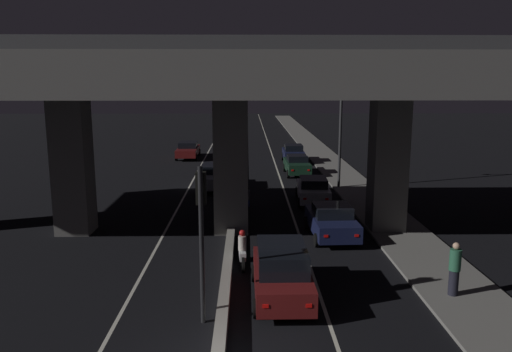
{
  "coord_description": "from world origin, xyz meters",
  "views": [
    {
      "loc": [
        0.76,
        -11.15,
        7.15
      ],
      "look_at": [
        1.34,
        21.18,
        0.96
      ],
      "focal_mm": 35.0,
      "sensor_mm": 36.0,
      "label": 1
    }
  ],
  "objects_px": {
    "car_dark_red_second_oncoming": "(188,150)",
    "car_silver_lead_oncoming": "(214,176)",
    "car_dark_green_fourth": "(297,165)",
    "motorcycle_white_filtering_near": "(242,251)",
    "street_lamp": "(336,116)",
    "car_white_third": "(313,190)",
    "pedestrian_on_sidewalk": "(455,269)",
    "traffic_light_left_of_median": "(201,217)",
    "car_dark_blue_second": "(331,221)",
    "motorcycle_blue_filtering_mid": "(247,200)",
    "car_dark_blue_fifth": "(293,153)",
    "car_dark_red_lead": "(282,272)"
  },
  "relations": [
    {
      "from": "street_lamp",
      "to": "car_white_third",
      "type": "distance_m",
      "value": 5.95
    },
    {
      "from": "car_dark_blue_second",
      "to": "car_dark_blue_fifth",
      "type": "height_order",
      "value": "car_dark_blue_fifth"
    },
    {
      "from": "car_dark_red_second_oncoming",
      "to": "motorcycle_blue_filtering_mid",
      "type": "xyz_separation_m",
      "value": [
        5.54,
        -19.44,
        -0.17
      ]
    },
    {
      "from": "car_dark_blue_second",
      "to": "car_dark_red_second_oncoming",
      "type": "bearing_deg",
      "value": 19.13
    },
    {
      "from": "traffic_light_left_of_median",
      "to": "car_dark_green_fourth",
      "type": "xyz_separation_m",
      "value": [
        5.18,
        23.78,
        -2.48
      ]
    },
    {
      "from": "street_lamp",
      "to": "car_white_third",
      "type": "relative_size",
      "value": 1.93
    },
    {
      "from": "street_lamp",
      "to": "car_dark_blue_second",
      "type": "distance_m",
      "value": 11.46
    },
    {
      "from": "car_dark_red_lead",
      "to": "motorcycle_blue_filtering_mid",
      "type": "bearing_deg",
      "value": 5.33
    },
    {
      "from": "street_lamp",
      "to": "car_dark_green_fourth",
      "type": "distance_m",
      "value": 6.86
    },
    {
      "from": "car_dark_green_fourth",
      "to": "motorcycle_white_filtering_near",
      "type": "relative_size",
      "value": 2.42
    },
    {
      "from": "car_dark_red_lead",
      "to": "car_dark_red_second_oncoming",
      "type": "height_order",
      "value": "car_dark_red_lead"
    },
    {
      "from": "traffic_light_left_of_median",
      "to": "car_dark_green_fourth",
      "type": "height_order",
      "value": "traffic_light_left_of_median"
    },
    {
      "from": "car_silver_lead_oncoming",
      "to": "motorcycle_white_filtering_near",
      "type": "xyz_separation_m",
      "value": [
        2.04,
        -14.51,
        -0.2
      ]
    },
    {
      "from": "street_lamp",
      "to": "motorcycle_blue_filtering_mid",
      "type": "distance_m",
      "value": 9.2
    },
    {
      "from": "car_dark_red_lead",
      "to": "car_dark_green_fourth",
      "type": "height_order",
      "value": "car_dark_red_lead"
    },
    {
      "from": "street_lamp",
      "to": "pedestrian_on_sidewalk",
      "type": "distance_m",
      "value": 17.68
    },
    {
      "from": "car_dark_red_second_oncoming",
      "to": "motorcycle_blue_filtering_mid",
      "type": "relative_size",
      "value": 2.76
    },
    {
      "from": "street_lamp",
      "to": "motorcycle_blue_filtering_mid",
      "type": "height_order",
      "value": "street_lamp"
    },
    {
      "from": "car_dark_red_lead",
      "to": "car_dark_blue_fifth",
      "type": "relative_size",
      "value": 1.08
    },
    {
      "from": "car_white_third",
      "to": "car_dark_green_fourth",
      "type": "height_order",
      "value": "car_dark_green_fourth"
    },
    {
      "from": "car_dark_blue_second",
      "to": "car_dark_red_second_oncoming",
      "type": "xyz_separation_m",
      "value": [
        -9.43,
        24.29,
        0.01
      ]
    },
    {
      "from": "car_dark_red_second_oncoming",
      "to": "car_dark_blue_fifth",
      "type": "bearing_deg",
      "value": 73.14
    },
    {
      "from": "street_lamp",
      "to": "motorcycle_blue_filtering_mid",
      "type": "bearing_deg",
      "value": -135.89
    },
    {
      "from": "traffic_light_left_of_median",
      "to": "car_white_third",
      "type": "bearing_deg",
      "value": 70.51
    },
    {
      "from": "car_dark_blue_second",
      "to": "motorcycle_blue_filtering_mid",
      "type": "xyz_separation_m",
      "value": [
        -3.9,
        4.85,
        -0.17
      ]
    },
    {
      "from": "car_silver_lead_oncoming",
      "to": "pedestrian_on_sidewalk",
      "type": "height_order",
      "value": "pedestrian_on_sidewalk"
    },
    {
      "from": "car_silver_lead_oncoming",
      "to": "pedestrian_on_sidewalk",
      "type": "relative_size",
      "value": 2.64
    },
    {
      "from": "street_lamp",
      "to": "motorcycle_white_filtering_near",
      "type": "bearing_deg",
      "value": -113.05
    },
    {
      "from": "car_dark_red_second_oncoming",
      "to": "pedestrian_on_sidewalk",
      "type": "relative_size",
      "value": 2.65
    },
    {
      "from": "car_dark_red_second_oncoming",
      "to": "motorcycle_white_filtering_near",
      "type": "relative_size",
      "value": 2.71
    },
    {
      "from": "motorcycle_white_filtering_near",
      "to": "car_dark_blue_second",
      "type": "bearing_deg",
      "value": -51.42
    },
    {
      "from": "pedestrian_on_sidewalk",
      "to": "car_dark_red_second_oncoming",
      "type": "bearing_deg",
      "value": 111.79
    },
    {
      "from": "street_lamp",
      "to": "pedestrian_on_sidewalk",
      "type": "height_order",
      "value": "street_lamp"
    },
    {
      "from": "car_dark_red_lead",
      "to": "car_white_third",
      "type": "relative_size",
      "value": 1.01
    },
    {
      "from": "car_dark_green_fourth",
      "to": "car_dark_blue_second",
      "type": "bearing_deg",
      "value": 178.56
    },
    {
      "from": "car_silver_lead_oncoming",
      "to": "car_dark_red_second_oncoming",
      "type": "xyz_separation_m",
      "value": [
        -3.3,
        13.47,
        -0.05
      ]
    },
    {
      "from": "car_white_third",
      "to": "motorcycle_white_filtering_near",
      "type": "xyz_separation_m",
      "value": [
        -4.1,
        -10.37,
        -0.16
      ]
    },
    {
      "from": "motorcycle_white_filtering_near",
      "to": "street_lamp",
      "type": "bearing_deg",
      "value": -26.55
    },
    {
      "from": "car_dark_blue_second",
      "to": "motorcycle_white_filtering_near",
      "type": "distance_m",
      "value": 5.52
    },
    {
      "from": "street_lamp",
      "to": "motorcycle_white_filtering_near",
      "type": "distance_m",
      "value": 16.02
    },
    {
      "from": "car_white_third",
      "to": "car_dark_green_fourth",
      "type": "xyz_separation_m",
      "value": [
        -0.07,
        8.96,
        -0.01
      ]
    },
    {
      "from": "street_lamp",
      "to": "pedestrian_on_sidewalk",
      "type": "relative_size",
      "value": 4.56
    },
    {
      "from": "car_dark_red_lead",
      "to": "motorcycle_white_filtering_near",
      "type": "bearing_deg",
      "value": 24.59
    },
    {
      "from": "car_dark_blue_second",
      "to": "car_dark_red_second_oncoming",
      "type": "relative_size",
      "value": 0.88
    },
    {
      "from": "street_lamp",
      "to": "car_silver_lead_oncoming",
      "type": "xyz_separation_m",
      "value": [
        -8.09,
        0.3,
        -4.06
      ]
    },
    {
      "from": "car_dark_blue_second",
      "to": "car_white_third",
      "type": "xyz_separation_m",
      "value": [
        0.01,
        6.67,
        0.01
      ]
    },
    {
      "from": "car_dark_blue_second",
      "to": "pedestrian_on_sidewalk",
      "type": "height_order",
      "value": "pedestrian_on_sidewalk"
    },
    {
      "from": "car_dark_red_second_oncoming",
      "to": "car_silver_lead_oncoming",
      "type": "bearing_deg",
      "value": 13.43
    },
    {
      "from": "street_lamp",
      "to": "car_dark_red_second_oncoming",
      "type": "height_order",
      "value": "street_lamp"
    },
    {
      "from": "car_dark_blue_second",
      "to": "car_white_third",
      "type": "relative_size",
      "value": 0.99
    }
  ]
}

